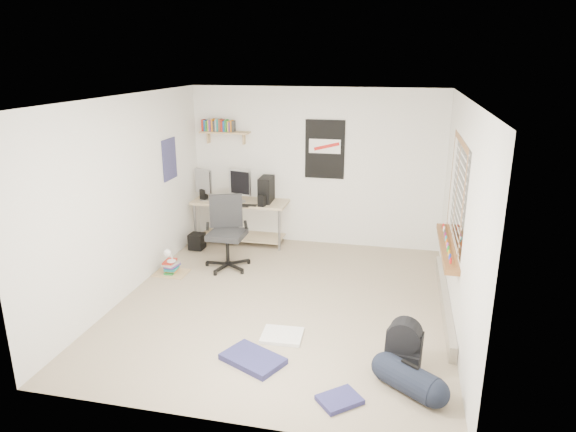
% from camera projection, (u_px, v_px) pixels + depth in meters
% --- Properties ---
extents(floor, '(4.00, 4.50, 0.01)m').
position_uv_depth(floor, '(283.00, 303.00, 6.41)').
color(floor, gray).
rests_on(floor, ground).
extents(ceiling, '(4.00, 4.50, 0.01)m').
position_uv_depth(ceiling, '(283.00, 97.00, 5.66)').
color(ceiling, white).
rests_on(ceiling, ground).
extents(back_wall, '(4.00, 0.01, 2.50)m').
position_uv_depth(back_wall, '(315.00, 168.00, 8.14)').
color(back_wall, silver).
rests_on(back_wall, ground).
extents(left_wall, '(0.01, 4.50, 2.50)m').
position_uv_depth(left_wall, '(128.00, 197.00, 6.45)').
color(left_wall, silver).
rests_on(left_wall, ground).
extents(right_wall, '(0.01, 4.50, 2.50)m').
position_uv_depth(right_wall, '(461.00, 217.00, 5.62)').
color(right_wall, silver).
rests_on(right_wall, ground).
extents(desk, '(1.55, 0.72, 0.70)m').
position_uv_depth(desk, '(242.00, 220.00, 8.41)').
color(desk, '#CBB98D').
rests_on(desk, floor).
extents(monitor_left, '(0.35, 0.25, 0.39)m').
position_uv_depth(monitor_left, '(204.00, 189.00, 8.25)').
color(monitor_left, '#A8A9AE').
rests_on(monitor_left, desk).
extents(monitor_right, '(0.39, 0.18, 0.41)m').
position_uv_depth(monitor_right, '(240.00, 191.00, 8.13)').
color(monitor_right, '#A0A1A5').
rests_on(monitor_right, desk).
extents(pc_tower, '(0.20, 0.41, 0.42)m').
position_uv_depth(pc_tower, '(266.00, 190.00, 8.16)').
color(pc_tower, black).
rests_on(pc_tower, desk).
extents(keyboard, '(0.40, 0.17, 0.02)m').
position_uv_depth(keyboard, '(244.00, 206.00, 8.02)').
color(keyboard, black).
rests_on(keyboard, desk).
extents(speaker_left, '(0.12, 0.12, 0.20)m').
position_uv_depth(speaker_left, '(204.00, 195.00, 8.28)').
color(speaker_left, black).
rests_on(speaker_left, desk).
extents(speaker_right, '(0.12, 0.12, 0.20)m').
position_uv_depth(speaker_right, '(262.00, 201.00, 7.93)').
color(speaker_right, black).
rests_on(speaker_right, desk).
extents(office_chair, '(0.88, 0.88, 1.05)m').
position_uv_depth(office_chair, '(227.00, 236.00, 7.32)').
color(office_chair, '#242426').
rests_on(office_chair, floor).
extents(wall_shelf, '(0.80, 0.22, 0.24)m').
position_uv_depth(wall_shelf, '(225.00, 132.00, 8.17)').
color(wall_shelf, tan).
rests_on(wall_shelf, back_wall).
extents(poster_back_wall, '(0.62, 0.03, 0.92)m').
position_uv_depth(poster_back_wall, '(325.00, 149.00, 7.99)').
color(poster_back_wall, black).
rests_on(poster_back_wall, back_wall).
extents(poster_left_wall, '(0.02, 0.42, 0.60)m').
position_uv_depth(poster_left_wall, '(169.00, 159.00, 7.49)').
color(poster_left_wall, navy).
rests_on(poster_left_wall, left_wall).
extents(window, '(0.10, 1.50, 1.26)m').
position_uv_depth(window, '(455.00, 193.00, 5.85)').
color(window, brown).
rests_on(window, right_wall).
extents(baseboard_heater, '(0.08, 2.50, 0.18)m').
position_uv_depth(baseboard_heater, '(445.00, 301.00, 6.25)').
color(baseboard_heater, '#B7B2A8').
rests_on(baseboard_heater, floor).
extents(backpack, '(0.38, 0.32, 0.45)m').
position_uv_depth(backpack, '(403.00, 353.00, 4.95)').
color(backpack, black).
rests_on(backpack, floor).
extents(duffel_bag, '(0.38, 0.38, 0.54)m').
position_uv_depth(duffel_bag, '(409.00, 379.00, 4.66)').
color(duffel_bag, black).
rests_on(duffel_bag, floor).
extents(tshirt, '(0.46, 0.39, 0.04)m').
position_uv_depth(tshirt, '(282.00, 335.00, 5.61)').
color(tshirt, silver).
rests_on(tshirt, floor).
extents(jeans_a, '(0.71, 0.61, 0.07)m').
position_uv_depth(jeans_a, '(253.00, 359.00, 5.15)').
color(jeans_a, navy).
rests_on(jeans_a, floor).
extents(jeans_b, '(0.45, 0.44, 0.05)m').
position_uv_depth(jeans_b, '(340.00, 400.00, 4.55)').
color(jeans_b, navy).
rests_on(jeans_b, floor).
extents(book_stack, '(0.40, 0.33, 0.27)m').
position_uv_depth(book_stack, '(171.00, 264.00, 7.22)').
color(book_stack, brown).
rests_on(book_stack, floor).
extents(desk_lamp, '(0.16, 0.22, 0.20)m').
position_uv_depth(desk_lamp, '(170.00, 249.00, 7.13)').
color(desk_lamp, white).
rests_on(desk_lamp, book_stack).
extents(subwoofer, '(0.23, 0.23, 0.25)m').
position_uv_depth(subwoofer, '(197.00, 241.00, 8.11)').
color(subwoofer, black).
rests_on(subwoofer, floor).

